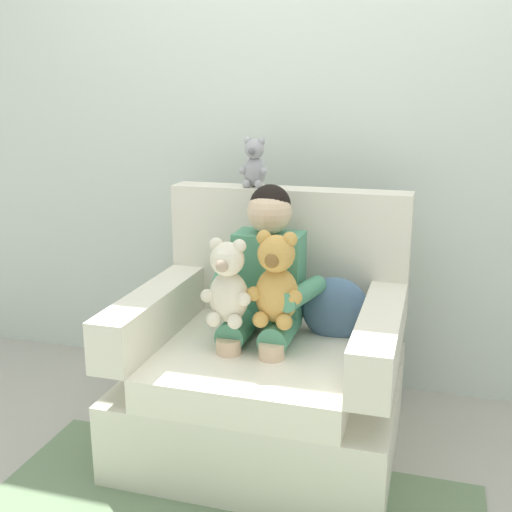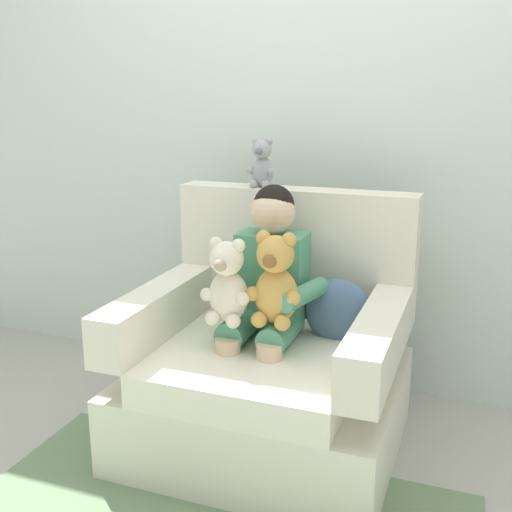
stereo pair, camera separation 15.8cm
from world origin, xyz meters
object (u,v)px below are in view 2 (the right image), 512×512
object	(u,v)px
armchair	(270,368)
throw_pillow	(339,312)
plush_honey	(275,282)
seated_child	(267,284)
plush_grey_on_backrest	(262,164)
plush_cream	(227,284)

from	to	relation	value
armchair	throw_pillow	xyz separation A→B (m)	(0.24, 0.12, 0.22)
throw_pillow	plush_honey	bearing A→B (deg)	-128.22
seated_child	armchair	bearing A→B (deg)	-52.53
seated_child	plush_honey	xyz separation A→B (m)	(0.08, -0.13, 0.06)
plush_grey_on_backrest	throw_pillow	world-z (taller)	plush_grey_on_backrest
plush_honey	throw_pillow	size ratio (longest dim) A/B	1.31
plush_honey	plush_grey_on_backrest	world-z (taller)	plush_grey_on_backrest
armchair	seated_child	bearing A→B (deg)	134.91
seated_child	plush_cream	bearing A→B (deg)	-123.90
seated_child	throw_pillow	distance (m)	0.30
seated_child	plush_cream	size ratio (longest dim) A/B	2.63
throw_pillow	armchair	bearing A→B (deg)	-153.87
armchair	seated_child	distance (m)	0.34
plush_cream	throw_pillow	distance (m)	0.47
seated_child	plush_grey_on_backrest	distance (m)	0.53
seated_child	plush_grey_on_backrest	world-z (taller)	plush_grey_on_backrest
plush_honey	plush_grey_on_backrest	xyz separation A→B (m)	(-0.21, 0.43, 0.36)
armchair	plush_cream	bearing A→B (deg)	-125.04
plush_cream	armchair	bearing A→B (deg)	34.63
plush_honey	throw_pillow	world-z (taller)	plush_honey
plush_honey	plush_cream	size ratio (longest dim) A/B	1.09
plush_cream	plush_grey_on_backrest	xyz separation A→B (m)	(-0.04, 0.47, 0.37)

